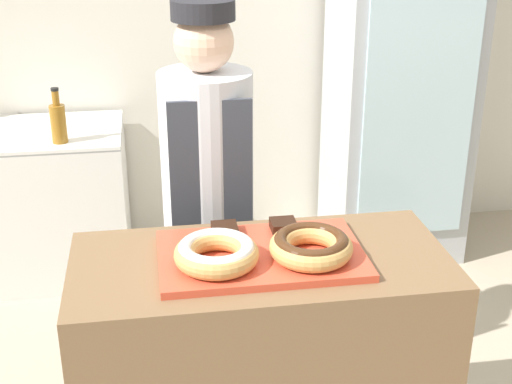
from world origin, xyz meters
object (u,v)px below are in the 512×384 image
(donut_chocolate_glaze, at_px, (311,245))
(beverage_fridge, at_px, (399,87))
(donut_light_glaze, at_px, (216,252))
(serving_tray, at_px, (261,255))
(brownie_back_right, at_px, (283,225))
(baker_person, at_px, (209,205))
(bottle_amber, at_px, (58,122))
(brownie_back_left, at_px, (225,229))
(chest_freezer, at_px, (37,203))

(donut_chocolate_glaze, relative_size, beverage_fridge, 0.13)
(beverage_fridge, bearing_deg, donut_light_glaze, -123.64)
(serving_tray, xyz_separation_m, beverage_fridge, (1.05, 1.74, 0.03))
(brownie_back_right, distance_m, beverage_fridge, 1.87)
(donut_light_glaze, relative_size, baker_person, 0.16)
(donut_light_glaze, bearing_deg, donut_chocolate_glaze, 0.00)
(donut_light_glaze, distance_m, donut_chocolate_glaze, 0.28)
(serving_tray, height_order, bottle_amber, bottle_amber)
(donut_light_glaze, distance_m, bottle_amber, 1.71)
(brownie_back_right, bearing_deg, donut_light_glaze, -140.67)
(brownie_back_right, bearing_deg, brownie_back_left, 180.00)
(donut_light_glaze, bearing_deg, serving_tray, 21.43)
(brownie_back_left, distance_m, bottle_amber, 1.55)
(brownie_back_left, bearing_deg, baker_person, 91.79)
(bottle_amber, bearing_deg, chest_freezer, 132.35)
(serving_tray, bearing_deg, chest_freezer, 118.17)
(serving_tray, height_order, donut_chocolate_glaze, donut_chocolate_glaze)
(serving_tray, xyz_separation_m, chest_freezer, (-0.94, 1.75, -0.52))
(baker_person, height_order, beverage_fridge, beverage_fridge)
(donut_chocolate_glaze, height_order, brownie_back_left, donut_chocolate_glaze)
(donut_chocolate_glaze, xyz_separation_m, brownie_back_left, (-0.24, 0.19, -0.02))
(baker_person, bearing_deg, brownie_back_right, -64.22)
(donut_chocolate_glaze, relative_size, brownie_back_left, 3.09)
(donut_chocolate_glaze, height_order, bottle_amber, bottle_amber)
(chest_freezer, bearing_deg, baker_person, -55.10)
(brownie_back_left, bearing_deg, donut_light_glaze, -103.28)
(chest_freezer, bearing_deg, beverage_fridge, -0.19)
(serving_tray, bearing_deg, baker_person, 100.96)
(serving_tray, xyz_separation_m, brownie_back_right, (0.10, 0.14, 0.03))
(chest_freezer, bearing_deg, donut_chocolate_glaze, -59.14)
(brownie_back_left, bearing_deg, bottle_amber, 114.96)
(donut_light_glaze, bearing_deg, chest_freezer, 113.77)
(donut_light_glaze, relative_size, beverage_fridge, 0.13)
(donut_light_glaze, distance_m, brownie_back_right, 0.31)
(brownie_back_right, height_order, chest_freezer, brownie_back_right)
(bottle_amber, bearing_deg, donut_chocolate_glaze, -60.87)
(brownie_back_left, xyz_separation_m, chest_freezer, (-0.84, 1.61, -0.55))
(baker_person, bearing_deg, donut_light_glaze, -93.03)
(donut_light_glaze, distance_m, chest_freezer, 2.05)
(serving_tray, xyz_separation_m, bottle_amber, (-0.75, 1.54, -0.01))
(brownie_back_right, xyz_separation_m, baker_person, (-0.20, 0.42, -0.10))
(brownie_back_left, distance_m, beverage_fridge, 1.97)
(serving_tray, relative_size, baker_person, 0.38)
(donut_chocolate_glaze, bearing_deg, beverage_fridge, 63.08)
(brownie_back_right, bearing_deg, donut_chocolate_glaze, -76.72)
(baker_person, xyz_separation_m, chest_freezer, (-0.83, 1.19, -0.45))
(donut_chocolate_glaze, distance_m, brownie_back_left, 0.31)
(brownie_back_left, xyz_separation_m, brownie_back_right, (0.19, 0.00, 0.00))
(serving_tray, distance_m, donut_chocolate_glaze, 0.16)
(serving_tray, height_order, beverage_fridge, beverage_fridge)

